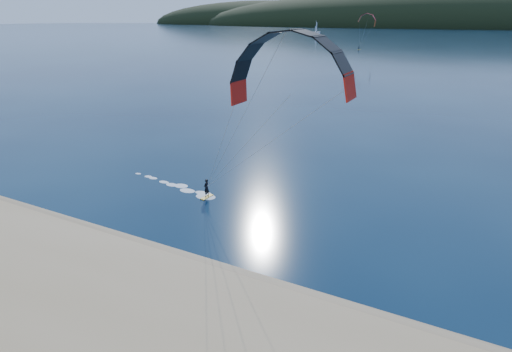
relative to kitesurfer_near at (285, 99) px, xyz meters
The scene contains 6 objects.
ground 15.62m from the kitesurfer_near, 121.75° to the right, with size 1800.00×1800.00×0.00m, color #061A32.
wet_sand 13.30m from the kitesurfer_near, 139.33° to the right, with size 220.00×2.50×0.10m.
headland 735.77m from the kitesurfer_near, 90.41° to the left, with size 1200.00×310.00×140.00m.
kitesurfer_near is the anchor object (origin of this frame).
kitesurfer_far 190.04m from the kitesurfer_near, 102.00° to the left, with size 9.37×7.41×15.79m.
sailboat 410.84m from the kitesurfer_near, 109.46° to the left, with size 8.18×5.35×11.81m.
Camera 1 is at (16.44, -14.55, 15.71)m, focal length 29.06 mm.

